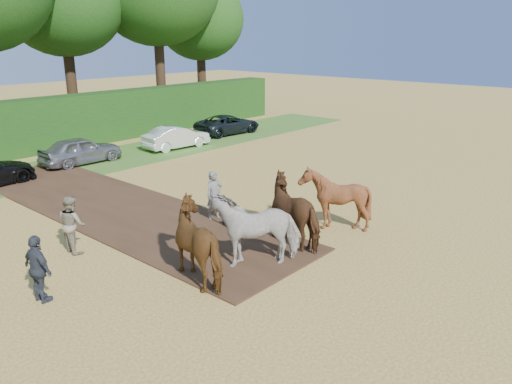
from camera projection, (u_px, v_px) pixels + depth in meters
ground at (215, 277)px, 13.73m from camera, size 120.00×120.00×0.00m
earth_strip at (116, 207)px, 19.21m from camera, size 4.50×17.00×0.05m
spectator_near at (72, 224)px, 15.13m from camera, size 0.73×0.91×1.78m
spectator_far at (38, 269)px, 12.23m from camera, size 0.53×1.07×1.77m
plough_team at (276, 217)px, 15.18m from camera, size 7.35×5.11×2.15m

